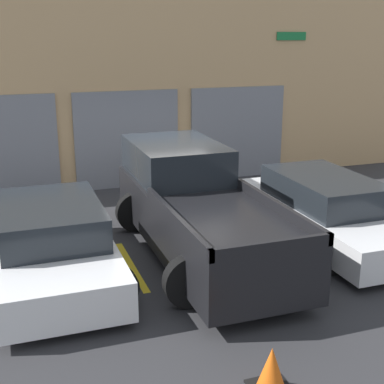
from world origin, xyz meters
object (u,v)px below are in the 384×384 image
object	(u,v)px
pickup_truck	(195,206)
traffic_cone	(271,371)
sedan_white	(325,210)
sedan_side	(53,243)

from	to	relation	value
pickup_truck	traffic_cone	world-z (taller)	pickup_truck
pickup_truck	traffic_cone	xyz separation A→B (m)	(-0.58, -4.23, -0.61)
sedan_white	sedan_side	xyz separation A→B (m)	(-5.26, -0.00, -0.00)
sedan_white	traffic_cone	bearing A→B (deg)	-129.22
pickup_truck	sedan_white	world-z (taller)	pickup_truck
traffic_cone	pickup_truck	bearing A→B (deg)	82.21
pickup_truck	traffic_cone	bearing A→B (deg)	-97.79
pickup_truck	traffic_cone	size ratio (longest dim) A/B	10.07
pickup_truck	sedan_white	size ratio (longest dim) A/B	1.20
sedan_white	sedan_side	size ratio (longest dim) A/B	1.07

